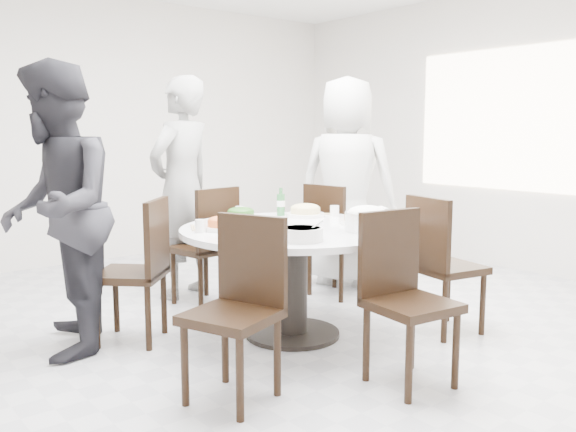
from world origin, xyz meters
TOP-DOWN VIEW (x-y plane):
  - floor at (0.00, 0.00)m, footprint 6.00×6.00m
  - wall_back at (0.00, 3.00)m, footprint 6.00×0.01m
  - wall_right at (3.00, 0.00)m, footprint 0.01×6.00m
  - window at (2.98, 0.00)m, footprint 0.04×2.20m
  - dining_table at (-0.03, -0.22)m, footprint 1.50×1.50m
  - chair_ne at (0.94, 0.35)m, footprint 0.48×0.48m
  - chair_n at (-0.09, 0.83)m, footprint 0.48×0.48m
  - chair_nw at (-0.93, 0.37)m, footprint 0.59×0.59m
  - chair_sw at (-0.91, -0.81)m, footprint 0.54×0.54m
  - chair_s at (-0.04, -1.25)m, footprint 0.47×0.47m
  - chair_se at (0.86, -0.82)m, footprint 0.49×0.49m
  - diner_right at (1.25, 0.57)m, footprint 0.96×1.08m
  - diner_middle at (-0.09, 1.16)m, footprint 0.77×0.63m
  - diner_left at (-1.36, 0.45)m, footprint 0.98×1.08m
  - dish_greens at (-0.11, 0.27)m, footprint 0.25×0.25m
  - dish_pale at (0.37, 0.11)m, footprint 0.28×0.28m
  - dish_orange at (-0.46, -0.03)m, footprint 0.24×0.24m
  - dish_redbrown at (0.42, -0.41)m, footprint 0.28×0.28m
  - dish_tofu at (-0.50, -0.40)m, footprint 0.30×0.30m
  - rice_bowl at (0.24, -0.64)m, footprint 0.29×0.29m
  - soup_bowl at (-0.31, -0.64)m, footprint 0.25×0.25m
  - beverage_bottle at (0.26, 0.27)m, footprint 0.06×0.06m
  - tea_cups at (-0.01, 0.38)m, footprint 0.07×0.07m
  - chopsticks at (0.01, 0.45)m, footprint 0.24×0.04m

SIDE VIEW (x-z plane):
  - floor at x=0.00m, z-range -0.01..0.01m
  - dining_table at x=-0.03m, z-range 0.00..0.75m
  - chair_ne at x=0.94m, z-range 0.00..0.95m
  - chair_n at x=-0.09m, z-range 0.00..0.95m
  - chair_nw at x=-0.93m, z-range 0.00..0.95m
  - chair_sw at x=-0.91m, z-range 0.00..0.95m
  - chair_s at x=-0.04m, z-range 0.00..0.95m
  - chair_se at x=0.86m, z-range 0.00..0.95m
  - chopsticks at x=0.01m, z-range 0.75..0.76m
  - dish_greens at x=-0.11m, z-range 0.75..0.81m
  - dish_orange at x=-0.46m, z-range 0.75..0.81m
  - dish_redbrown at x=0.42m, z-range 0.75..0.82m
  - dish_pale at x=0.37m, z-range 0.75..0.83m
  - dish_tofu at x=-0.50m, z-range 0.75..0.83m
  - soup_bowl at x=-0.31m, z-range 0.75..0.83m
  - tea_cups at x=-0.01m, z-range 0.75..0.83m
  - rice_bowl at x=0.24m, z-range 0.75..0.87m
  - beverage_bottle at x=0.26m, z-range 0.75..0.96m
  - diner_left at x=-1.36m, z-range 0.00..1.81m
  - diner_middle at x=-0.09m, z-range 0.00..1.83m
  - diner_right at x=1.25m, z-range 0.00..1.86m
  - wall_back at x=0.00m, z-range 0.00..2.80m
  - wall_right at x=3.00m, z-range 0.00..2.80m
  - window at x=2.98m, z-range 0.80..2.20m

